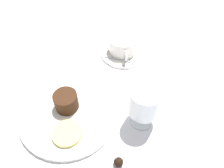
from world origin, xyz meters
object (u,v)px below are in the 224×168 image
dessert_cake (66,101)px  coffee_cup (123,45)px  wine_glass (144,103)px  dinner_plate (68,114)px  fork (85,66)px

dessert_cake → coffee_cup: bearing=138.8°
wine_glass → dessert_cake: bearing=-107.8°
dinner_plate → dessert_cake: dessert_cake is taller
wine_glass → fork: (-0.22, -0.14, -0.08)m
dinner_plate → coffee_cup: size_ratio=2.17×
dinner_plate → wine_glass: bearing=78.0°
coffee_cup → wine_glass: bearing=1.3°
fork → dessert_cake: 0.18m
dinner_plate → dessert_cake: size_ratio=4.09×
wine_glass → dinner_plate: bearing=-102.0°
coffee_cup → fork: coffee_cup is taller
dinner_plate → wine_glass: (0.04, 0.19, 0.07)m
fork → dessert_cake: (0.16, -0.05, 0.04)m
coffee_cup → wine_glass: 0.28m
dessert_cake → dinner_plate: bearing=4.8°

